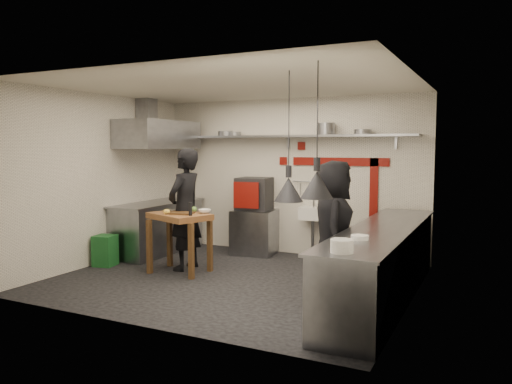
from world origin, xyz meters
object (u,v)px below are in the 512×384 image
at_px(prep_table, 180,243).
at_px(green_bin, 105,251).
at_px(chef_right, 333,227).
at_px(combi_oven, 254,194).
at_px(oven_stand, 255,232).
at_px(chef_left, 185,209).

bearing_deg(prep_table, green_bin, -151.39).
bearing_deg(green_bin, chef_right, 3.41).
distance_m(combi_oven, green_bin, 2.76).
relative_size(combi_oven, chef_right, 0.33).
xyz_separation_m(oven_stand, green_bin, (-1.78, -1.90, -0.15)).
bearing_deg(oven_stand, prep_table, -110.77).
bearing_deg(combi_oven, chef_left, -112.37).
distance_m(oven_stand, chef_right, 2.65).
bearing_deg(chef_left, prep_table, 12.94).
distance_m(oven_stand, chef_left, 1.68).
distance_m(prep_table, chef_left, 0.54).
bearing_deg(green_bin, chef_left, 16.87).
height_order(oven_stand, green_bin, oven_stand).
relative_size(prep_table, chef_left, 0.48).
bearing_deg(chef_right, oven_stand, 31.07).
distance_m(green_bin, chef_right, 3.83).
bearing_deg(chef_right, chef_left, 67.23).
xyz_separation_m(oven_stand, chef_right, (1.99, -1.68, 0.48)).
distance_m(green_bin, prep_table, 1.37).
xyz_separation_m(combi_oven, green_bin, (-1.75, -1.96, -0.84)).
relative_size(oven_stand, combi_oven, 1.38).
relative_size(oven_stand, green_bin, 1.60).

